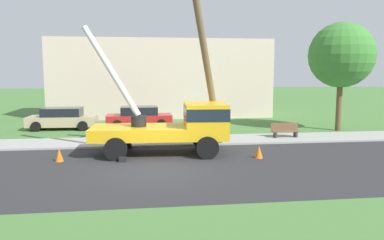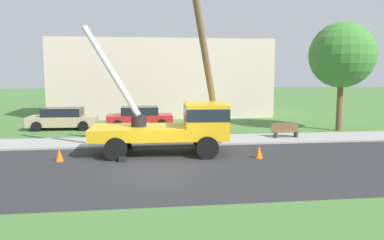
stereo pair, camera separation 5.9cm
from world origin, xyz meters
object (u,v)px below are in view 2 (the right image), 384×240
utility_truck (178,124)px  traffic_cone_ahead (259,152)px  roadside_tree_far (342,55)px  leaning_utility_pole (206,60)px  parked_sedan_tan (63,118)px  traffic_cone_behind (59,155)px  parked_sedan_red (140,117)px  park_bench (285,131)px

utility_truck → traffic_cone_ahead: (3.48, -1.41, -1.13)m
utility_truck → roadside_tree_far: roadside_tree_far is taller
leaning_utility_pole → parked_sedan_tan: size_ratio=1.90×
traffic_cone_behind → parked_sedan_red: size_ratio=0.13×
utility_truck → parked_sedan_tan: 10.90m
utility_truck → parked_sedan_red: size_ratio=1.52×
traffic_cone_ahead → roadside_tree_far: (7.46, 6.95, 4.53)m
park_bench → roadside_tree_far: 6.73m
parked_sedan_red → leaning_utility_pole: bearing=-68.2°
parked_sedan_red → park_bench: size_ratio=2.77×
leaning_utility_pole → traffic_cone_behind: (-6.57, -1.46, -4.05)m
traffic_cone_ahead → parked_sedan_red: size_ratio=0.13×
leaning_utility_pole → park_bench: (5.00, 2.55, -3.86)m
traffic_cone_behind → park_bench: size_ratio=0.35×
traffic_cone_behind → parked_sedan_red: 10.16m
leaning_utility_pole → parked_sedan_tan: (-8.27, 7.91, -3.62)m
parked_sedan_tan → parked_sedan_red: (5.03, 0.21, 0.00)m
traffic_cone_ahead → traffic_cone_behind: 8.65m
traffic_cone_ahead → park_bench: size_ratio=0.35×
utility_truck → leaning_utility_pole: 3.29m
parked_sedan_red → parked_sedan_tan: bearing=-177.6°
traffic_cone_ahead → parked_sedan_tan: (-10.33, 9.86, 0.43)m
traffic_cone_behind → parked_sedan_tan: bearing=100.3°
parked_sedan_tan → roadside_tree_far: bearing=-9.3°
parked_sedan_red → roadside_tree_far: 13.77m
leaning_utility_pole → parked_sedan_tan: bearing=136.3°
utility_truck → parked_sedan_red: (-1.83, 8.67, -0.70)m
traffic_cone_ahead → leaning_utility_pole: bearing=136.7°
leaning_utility_pole → traffic_cone_behind: leaning_utility_pole is taller
parked_sedan_tan → parked_sedan_red: size_ratio=1.01×
traffic_cone_behind → roadside_tree_far: 17.93m
utility_truck → traffic_cone_ahead: utility_truck is taller
leaning_utility_pole → park_bench: size_ratio=5.30×
utility_truck → park_bench: bearing=25.7°
traffic_cone_behind → roadside_tree_far: (16.10, 6.47, 4.53)m
roadside_tree_far → park_bench: bearing=-151.5°
utility_truck → roadside_tree_far: 12.73m
traffic_cone_behind → parked_sedan_tan: parked_sedan_tan is taller
traffic_cone_behind → park_bench: (11.58, 4.02, 0.18)m
parked_sedan_tan → utility_truck: bearing=-51.0°
leaning_utility_pole → roadside_tree_far: (9.52, 5.01, 0.48)m
roadside_tree_far → parked_sedan_tan: bearing=170.7°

